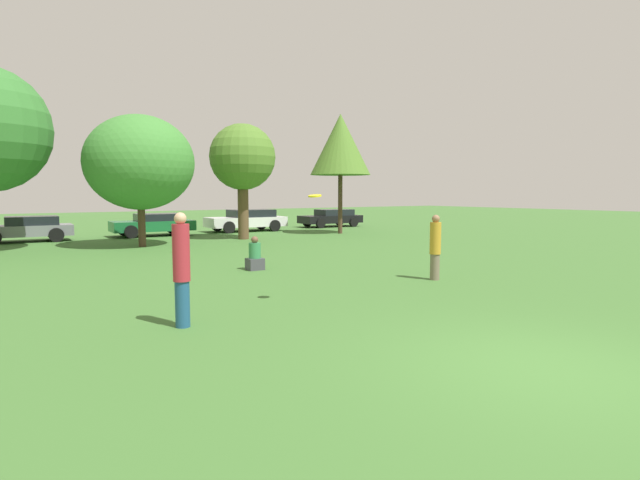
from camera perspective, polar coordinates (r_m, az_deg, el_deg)
The scene contains 12 objects.
ground_plane at distance 7.30m, azimuth 24.11°, elevation -13.11°, with size 120.00×120.00×0.00m, color #3D6B2D.
person_thrower at distance 8.72m, azimuth -15.42°, elevation -3.14°, with size 0.29×0.29×1.93m.
person_catcher at distance 13.35m, azimuth 12.92°, elevation -0.75°, with size 0.29×0.29×1.69m.
frisbee at distance 9.93m, azimuth -0.59°, elevation 5.03°, with size 0.27×0.27×0.08m.
bystander_sitting at distance 14.87m, azimuth -7.39°, elevation -1.87°, with size 0.47×0.39×0.99m.
tree_2 at distance 22.37m, azimuth -19.75°, elevation 8.25°, with size 4.44×4.44×5.47m.
tree_3 at distance 24.85m, azimuth -8.78°, elevation 9.14°, with size 3.18×3.18×5.57m.
tree_4 at distance 28.09m, azimuth 2.33°, elevation 10.74°, with size 3.32×3.32×6.56m.
parked_car_grey at distance 26.86m, azimuth -30.28°, elevation 1.17°, with size 4.00×1.99×1.18m.
parked_car_green at distance 27.78m, azimuth -18.29°, elevation 1.75°, with size 4.16×2.15×1.17m.
parked_car_white at distance 29.90m, azimuth -8.24°, elevation 2.29°, with size 4.64×2.21×1.28m.
parked_car_black at distance 33.61m, azimuth 1.30°, elevation 2.56°, with size 4.22×2.05×1.16m.
Camera 1 is at (-5.91, -3.64, 2.25)m, focal length 28.24 mm.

